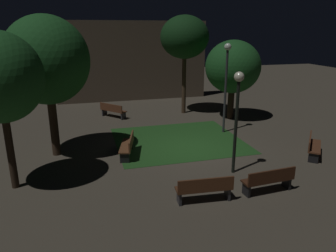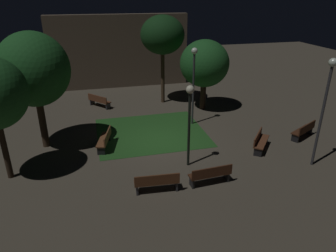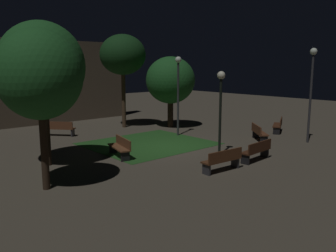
{
  "view_description": "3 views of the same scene",
  "coord_description": "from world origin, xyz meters",
  "px_view_note": "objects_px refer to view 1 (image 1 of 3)",
  "views": [
    {
      "loc": [
        -4.6,
        -12.85,
        5.28
      ],
      "look_at": [
        -0.88,
        0.8,
        0.92
      ],
      "focal_mm": 33.95,
      "sensor_mm": 36.0,
      "label": 1
    },
    {
      "loc": [
        -3.28,
        -14.81,
        7.46
      ],
      "look_at": [
        0.35,
        -0.45,
        1.04
      ],
      "focal_mm": 33.25,
      "sensor_mm": 36.0,
      "label": 2
    },
    {
      "loc": [
        -11.51,
        -13.0,
        4.1
      ],
      "look_at": [
        0.77,
        0.84,
        0.89
      ],
      "focal_mm": 37.48,
      "sensor_mm": 36.0,
      "label": 3
    }
  ],
  "objects_px": {
    "bench_front_left": "(113,110)",
    "tree_lawn_side": "(47,61)",
    "lamp_post_plaza_west": "(237,104)",
    "bench_near_trees": "(313,145)",
    "tree_near_wall": "(233,67)",
    "bench_lawn_edge": "(205,188)",
    "bench_front_right": "(269,180)",
    "lamp_post_path_center": "(226,73)",
    "bench_corner": "(128,145)",
    "tree_back_right": "(185,38)"
  },
  "relations": [
    {
      "from": "bench_front_left",
      "to": "tree_lawn_side",
      "type": "bearing_deg",
      "value": -118.98
    },
    {
      "from": "bench_front_left",
      "to": "lamp_post_plaza_west",
      "type": "height_order",
      "value": "lamp_post_plaza_west"
    },
    {
      "from": "bench_near_trees",
      "to": "tree_near_wall",
      "type": "xyz_separation_m",
      "value": [
        -0.76,
        6.41,
        2.64
      ]
    },
    {
      "from": "bench_lawn_edge",
      "to": "tree_lawn_side",
      "type": "relative_size",
      "value": 0.31
    },
    {
      "from": "bench_lawn_edge",
      "to": "bench_front_right",
      "type": "distance_m",
      "value": 2.29
    },
    {
      "from": "tree_lawn_side",
      "to": "lamp_post_path_center",
      "type": "xyz_separation_m",
      "value": [
        8.37,
        0.97,
        -0.92
      ]
    },
    {
      "from": "bench_corner",
      "to": "lamp_post_path_center",
      "type": "distance_m",
      "value": 6.27
    },
    {
      "from": "bench_lawn_edge",
      "to": "tree_near_wall",
      "type": "xyz_separation_m",
      "value": [
        5.14,
        8.78,
        2.64
      ]
    },
    {
      "from": "bench_lawn_edge",
      "to": "tree_lawn_side",
      "type": "height_order",
      "value": "tree_lawn_side"
    },
    {
      "from": "bench_corner",
      "to": "tree_back_right",
      "type": "distance_m",
      "value": 8.89
    },
    {
      "from": "bench_lawn_edge",
      "to": "bench_corner",
      "type": "distance_m",
      "value": 4.82
    },
    {
      "from": "lamp_post_path_center",
      "to": "bench_front_left",
      "type": "bearing_deg",
      "value": 140.49
    },
    {
      "from": "bench_near_trees",
      "to": "bench_corner",
      "type": "height_order",
      "value": "same"
    },
    {
      "from": "bench_corner",
      "to": "bench_front_left",
      "type": "relative_size",
      "value": 1.11
    },
    {
      "from": "bench_front_right",
      "to": "lamp_post_plaza_west",
      "type": "relative_size",
      "value": 0.48
    },
    {
      "from": "tree_back_right",
      "to": "lamp_post_path_center",
      "type": "height_order",
      "value": "tree_back_right"
    },
    {
      "from": "tree_lawn_side",
      "to": "bench_corner",
      "type": "bearing_deg",
      "value": -17.45
    },
    {
      "from": "bench_lawn_edge",
      "to": "bench_front_left",
      "type": "bearing_deg",
      "value": 99.25
    },
    {
      "from": "lamp_post_path_center",
      "to": "tree_near_wall",
      "type": "bearing_deg",
      "value": 57.14
    },
    {
      "from": "bench_lawn_edge",
      "to": "tree_back_right",
      "type": "bearing_deg",
      "value": 75.43
    },
    {
      "from": "bench_front_right",
      "to": "lamp_post_path_center",
      "type": "height_order",
      "value": "lamp_post_path_center"
    },
    {
      "from": "bench_front_left",
      "to": "lamp_post_plaza_west",
      "type": "xyz_separation_m",
      "value": [
        3.63,
        -9.09,
        2.19
      ]
    },
    {
      "from": "bench_near_trees",
      "to": "tree_lawn_side",
      "type": "height_order",
      "value": "tree_lawn_side"
    },
    {
      "from": "bench_front_right",
      "to": "bench_corner",
      "type": "height_order",
      "value": "same"
    },
    {
      "from": "bench_lawn_edge",
      "to": "tree_near_wall",
      "type": "bearing_deg",
      "value": 59.64
    },
    {
      "from": "bench_corner",
      "to": "lamp_post_path_center",
      "type": "bearing_deg",
      "value": 19.68
    },
    {
      "from": "tree_lawn_side",
      "to": "tree_near_wall",
      "type": "bearing_deg",
      "value": 18.65
    },
    {
      "from": "bench_near_trees",
      "to": "lamp_post_path_center",
      "type": "distance_m",
      "value": 5.34
    },
    {
      "from": "bench_front_right",
      "to": "bench_front_left",
      "type": "relative_size",
      "value": 1.09
    },
    {
      "from": "bench_near_trees",
      "to": "bench_corner",
      "type": "distance_m",
      "value": 7.93
    },
    {
      "from": "tree_near_wall",
      "to": "lamp_post_plaza_west",
      "type": "xyz_separation_m",
      "value": [
        -3.27,
        -7.03,
        -0.45
      ]
    },
    {
      "from": "bench_near_trees",
      "to": "bench_front_left",
      "type": "relative_size",
      "value": 1.0
    },
    {
      "from": "tree_near_wall",
      "to": "lamp_post_plaza_west",
      "type": "height_order",
      "value": "tree_near_wall"
    },
    {
      "from": "bench_lawn_edge",
      "to": "bench_corner",
      "type": "xyz_separation_m",
      "value": [
        -1.74,
        4.49,
        0.0
      ]
    },
    {
      "from": "lamp_post_plaza_west",
      "to": "lamp_post_path_center",
      "type": "distance_m",
      "value": 4.99
    },
    {
      "from": "bench_corner",
      "to": "lamp_post_plaza_west",
      "type": "height_order",
      "value": "lamp_post_plaza_west"
    },
    {
      "from": "bench_front_left",
      "to": "tree_near_wall",
      "type": "relative_size",
      "value": 0.36
    },
    {
      "from": "bench_corner",
      "to": "bench_front_left",
      "type": "xyz_separation_m",
      "value": [
        -0.02,
        6.35,
        0.0
      ]
    },
    {
      "from": "lamp_post_plaza_west",
      "to": "bench_corner",
      "type": "bearing_deg",
      "value": 142.81
    },
    {
      "from": "bench_corner",
      "to": "bench_front_left",
      "type": "bearing_deg",
      "value": 90.19
    },
    {
      "from": "lamp_post_path_center",
      "to": "tree_back_right",
      "type": "bearing_deg",
      "value": 100.24
    },
    {
      "from": "bench_lawn_edge",
      "to": "tree_lawn_side",
      "type": "distance_m",
      "value": 8.05
    },
    {
      "from": "lamp_post_path_center",
      "to": "bench_near_trees",
      "type": "bearing_deg",
      "value": -60.43
    },
    {
      "from": "tree_lawn_side",
      "to": "lamp_post_path_center",
      "type": "bearing_deg",
      "value": 6.6
    },
    {
      "from": "bench_corner",
      "to": "tree_lawn_side",
      "type": "height_order",
      "value": "tree_lawn_side"
    },
    {
      "from": "bench_near_trees",
      "to": "bench_front_left",
      "type": "distance_m",
      "value": 11.43
    },
    {
      "from": "tree_back_right",
      "to": "tree_lawn_side",
      "type": "distance_m",
      "value": 9.31
    },
    {
      "from": "lamp_post_path_center",
      "to": "lamp_post_plaza_west",
      "type": "bearing_deg",
      "value": -110.52
    },
    {
      "from": "tree_near_wall",
      "to": "lamp_post_path_center",
      "type": "xyz_separation_m",
      "value": [
        -1.53,
        -2.37,
        0.0
      ]
    },
    {
      "from": "bench_front_left",
      "to": "tree_back_right",
      "type": "bearing_deg",
      "value": -0.19
    }
  ]
}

